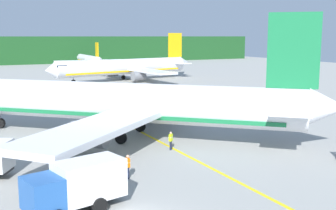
{
  "coord_description": "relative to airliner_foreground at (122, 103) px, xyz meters",
  "views": [
    {
      "loc": [
        -7.51,
        -20.08,
        9.89
      ],
      "look_at": [
        9.08,
        13.25,
        3.82
      ],
      "focal_mm": 45.28,
      "sensor_mm": 36.0,
      "label": 1
    }
  ],
  "objects": [
    {
      "name": "ground",
      "position": [
        -6.7,
        29.38,
        -3.49
      ],
      "size": [
        240.0,
        320.0,
        0.2
      ],
      "primitive_type": "cube",
      "color": "#999993"
    },
    {
      "name": "airliner_foreground",
      "position": [
        0.0,
        0.0,
        0.0
      ],
      "size": [
        33.03,
        31.27,
        11.9
      ],
      "color": "white",
      "rests_on": "ground"
    },
    {
      "name": "airliner_mid_apron",
      "position": [
        19.63,
        50.7,
        -0.36
      ],
      "size": [
        37.01,
        30.76,
        10.62
      ],
      "color": "silver",
      "rests_on": "ground"
    },
    {
      "name": "airliner_far_taxiway",
      "position": [
        25.06,
        99.09,
        -1.12
      ],
      "size": [
        23.25,
        27.97,
        7.98
      ],
      "color": "white",
      "rests_on": "ground"
    },
    {
      "name": "airliner_distant",
      "position": [
        25.07,
        141.11,
        -1.53
      ],
      "size": [
        21.9,
        18.41,
        6.54
      ],
      "color": "white",
      "rests_on": "ground"
    },
    {
      "name": "service_truck_baggage",
      "position": [
        -8.62,
        -15.84,
        -1.83
      ],
      "size": [
        6.01,
        3.43,
        2.83
      ],
      "color": "#2659A5",
      "rests_on": "ground"
    },
    {
      "name": "crew_marshaller",
      "position": [
        2.09,
        -6.49,
        -2.43
      ],
      "size": [
        0.51,
        0.46,
        1.63
      ],
      "color": "#191E33",
      "rests_on": "ground"
    },
    {
      "name": "crew_loader_left",
      "position": [
        -4.02,
        -11.94,
        -2.37
      ],
      "size": [
        0.25,
        0.63,
        1.73
      ],
      "color": "#191E33",
      "rests_on": "ground"
    },
    {
      "name": "apron_guide_line",
      "position": [
        2.47,
        -4.61,
        -3.39
      ],
      "size": [
        0.3,
        60.0,
        0.01
      ],
      "primitive_type": "cube",
      "color": "yellow",
      "rests_on": "ground"
    }
  ]
}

